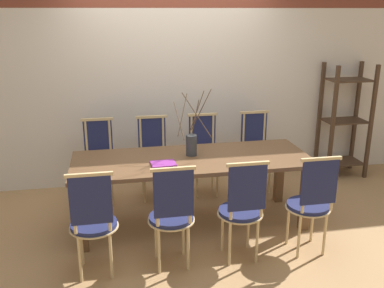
{
  "coord_description": "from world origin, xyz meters",
  "views": [
    {
      "loc": [
        -0.78,
        -4.06,
        2.19
      ],
      "look_at": [
        0.0,
        0.0,
        0.89
      ],
      "focal_mm": 40.0,
      "sensor_mm": 36.0,
      "label": 1
    }
  ],
  "objects": [
    {
      "name": "chair_far_center",
      "position": [
        0.3,
        0.78,
        0.53
      ],
      "size": [
        0.41,
        0.41,
        0.99
      ],
      "rotation": [
        0.0,
        0.0,
        3.14
      ],
      "color": "#1E234C",
      "rests_on": "ground_plane"
    },
    {
      "name": "chair_near_right",
      "position": [
        0.96,
        -0.78,
        0.53
      ],
      "size": [
        0.41,
        0.41,
        0.99
      ],
      "color": "#1E234C",
      "rests_on": "ground_plane"
    },
    {
      "name": "shelving_rack",
      "position": [
        2.29,
        1.02,
        0.76
      ],
      "size": [
        0.59,
        0.41,
        1.53
      ],
      "color": "#422D1E",
      "rests_on": "ground_plane"
    },
    {
      "name": "chair_far_leftend",
      "position": [
        -0.96,
        0.78,
        0.53
      ],
      "size": [
        0.41,
        0.41,
        0.99
      ],
      "rotation": [
        0.0,
        0.0,
        3.14
      ],
      "color": "#1E234C",
      "rests_on": "ground_plane"
    },
    {
      "name": "wall_rear",
      "position": [
        0.0,
        1.3,
        1.6
      ],
      "size": [
        12.0,
        0.06,
        3.2
      ],
      "color": "beige",
      "rests_on": "ground_plane"
    },
    {
      "name": "chair_near_center",
      "position": [
        0.3,
        -0.78,
        0.53
      ],
      "size": [
        0.41,
        0.41,
        0.99
      ],
      "color": "#1E234C",
      "rests_on": "ground_plane"
    },
    {
      "name": "chair_near_left",
      "position": [
        -0.32,
        -0.78,
        0.53
      ],
      "size": [
        0.41,
        0.41,
        0.99
      ],
      "color": "#1E234C",
      "rests_on": "ground_plane"
    },
    {
      "name": "ground_plane",
      "position": [
        0.0,
        0.0,
        0.0
      ],
      "size": [
        16.0,
        16.0,
        0.0
      ],
      "primitive_type": "plane",
      "color": "#A87F51"
    },
    {
      "name": "vase_centerpiece",
      "position": [
        0.01,
        0.09,
        0.87
      ],
      "size": [
        0.37,
        0.39,
        0.7
      ],
      "color": "#33383D",
      "rests_on": "dining_table"
    },
    {
      "name": "chair_near_leftend",
      "position": [
        -0.99,
        -0.78,
        0.53
      ],
      "size": [
        0.41,
        0.41,
        0.99
      ],
      "color": "#1E234C",
      "rests_on": "ground_plane"
    },
    {
      "name": "dining_table",
      "position": [
        0.0,
        0.0,
        0.64
      ],
      "size": [
        2.44,
        0.91,
        0.74
      ],
      "color": "brown",
      "rests_on": "ground_plane"
    },
    {
      "name": "chair_far_left",
      "position": [
        -0.32,
        0.78,
        0.53
      ],
      "size": [
        0.41,
        0.41,
        0.99
      ],
      "rotation": [
        0.0,
        0.0,
        3.14
      ],
      "color": "#1E234C",
      "rests_on": "ground_plane"
    },
    {
      "name": "book_stack",
      "position": [
        -0.31,
        -0.13,
        0.75
      ],
      "size": [
        0.25,
        0.2,
        0.01
      ],
      "color": "#842D8C",
      "rests_on": "dining_table"
    },
    {
      "name": "chair_far_right",
      "position": [
        0.97,
        0.78,
        0.53
      ],
      "size": [
        0.41,
        0.41,
        0.99
      ],
      "rotation": [
        0.0,
        0.0,
        3.14
      ],
      "color": "#1E234C",
      "rests_on": "ground_plane"
    }
  ]
}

